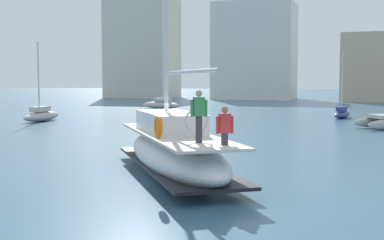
% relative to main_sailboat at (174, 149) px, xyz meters
% --- Properties ---
extents(ground_plane, '(400.00, 400.00, 0.00)m').
position_rel_main_sailboat_xyz_m(ground_plane, '(-0.90, 1.89, -0.91)').
color(ground_plane, '#38607A').
extents(main_sailboat, '(7.42, 9.27, 13.44)m').
position_rel_main_sailboat_xyz_m(main_sailboat, '(0.00, 0.00, 0.00)').
color(main_sailboat, silver).
rests_on(main_sailboat, ground).
extents(moored_sloop_far, '(5.62, 2.82, 8.68)m').
position_rel_main_sailboat_xyz_m(moored_sloop_far, '(-16.08, 39.64, -0.31)').
color(moored_sloop_far, '#B7B2A8').
rests_on(moored_sloop_far, ground).
extents(moored_catamaran, '(1.84, 3.94, 5.88)m').
position_rel_main_sailboat_xyz_m(moored_catamaran, '(4.99, 30.39, -0.46)').
color(moored_catamaran, navy).
rests_on(moored_catamaran, ground).
extents(moored_cutter_left, '(1.50, 5.14, 6.52)m').
position_rel_main_sailboat_xyz_m(moored_cutter_left, '(-18.56, 19.00, -0.38)').
color(moored_cutter_left, '#B7B2A8').
rests_on(moored_cutter_left, ground).
extents(waterfront_buildings, '(85.77, 16.58, 22.41)m').
position_rel_main_sailboat_xyz_m(waterfront_buildings, '(0.67, 76.19, 7.43)').
color(waterfront_buildings, beige).
rests_on(waterfront_buildings, ground).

